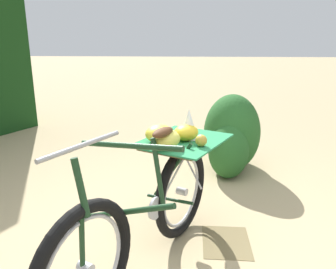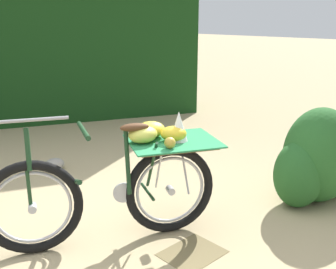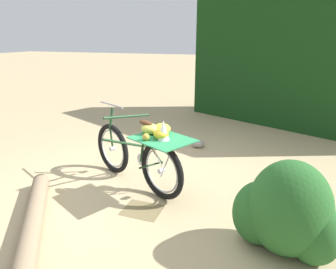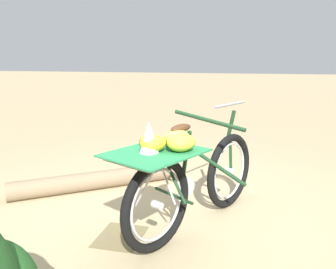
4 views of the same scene
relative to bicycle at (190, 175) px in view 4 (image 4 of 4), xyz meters
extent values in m
plane|color=tan|center=(-0.06, -0.13, -0.49)|extent=(60.00, 60.00, 0.00)
torus|color=black|center=(-0.58, 0.28, -0.13)|extent=(0.68, 0.39, 0.73)
torus|color=#B7B7BC|center=(-0.58, 0.28, -0.13)|extent=(0.52, 0.27, 0.57)
cylinder|color=#B7B7BC|center=(-0.58, 0.28, -0.13)|extent=(0.09, 0.10, 0.06)
torus|color=black|center=(0.36, -0.18, -0.13)|extent=(0.68, 0.39, 0.73)
torus|color=#B7B7BC|center=(0.36, -0.18, -0.13)|extent=(0.52, 0.27, 0.57)
cylinder|color=#B7B7BC|center=(0.36, -0.18, -0.13)|extent=(0.09, 0.10, 0.06)
cylinder|color=#19381E|center=(-0.29, 0.14, 0.04)|extent=(0.34, 0.64, 0.30)
cylinder|color=#19381E|center=(-0.22, 0.11, 0.43)|extent=(0.35, 0.65, 0.11)
cylinder|color=#19381E|center=(0.06, -0.03, 0.14)|extent=(0.08, 0.12, 0.49)
cylinder|color=#19381E|center=(0.19, -0.10, -0.11)|extent=(0.19, 0.35, 0.05)
cylinder|color=#19381E|center=(0.23, -0.12, 0.10)|extent=(0.16, 0.30, 0.47)
cylinder|color=#19381E|center=(-0.59, 0.29, 0.02)|extent=(0.05, 0.06, 0.30)
cylinder|color=#19381E|center=(-0.57, 0.28, 0.32)|extent=(0.07, 0.10, 0.30)
cylinder|color=gray|center=(-0.54, 0.27, 0.53)|extent=(0.48, 0.25, 0.02)
ellipsoid|color=#4C2D19|center=(0.11, -0.06, 0.42)|extent=(0.24, 0.18, 0.06)
cylinder|color=#B7B7BC|center=(0.02, -0.01, -0.10)|extent=(0.15, 0.09, 0.16)
cylinder|color=#B7B7BC|center=(0.28, -0.14, 0.06)|extent=(0.11, 0.19, 0.39)
cylinder|color=#B7B7BC|center=(0.46, -0.24, 0.06)|extent=(0.12, 0.23, 0.39)
cube|color=brown|center=(0.38, -0.19, 0.26)|extent=(0.73, 0.66, 0.02)
cube|color=#287F4C|center=(0.38, -0.19, 0.28)|extent=(0.85, 0.79, 0.01)
ellipsoid|color=yellow|center=(0.31, -0.02, 0.35)|extent=(0.29, 0.28, 0.13)
ellipsoid|color=gold|center=(0.37, -0.21, 0.35)|extent=(0.26, 0.26, 0.12)
ellipsoid|color=#CCC64C|center=(0.18, -0.08, 0.35)|extent=(0.27, 0.24, 0.13)
sphere|color=#B29333|center=(0.23, -0.32, 0.33)|extent=(0.08, 0.08, 0.08)
sphere|color=gold|center=(0.34, -0.22, 0.33)|extent=(0.08, 0.08, 0.08)
cone|color=white|center=(0.41, -0.23, 0.40)|extent=(0.19, 0.19, 0.23)
cylinder|color=#7F6B51|center=(-0.68, -1.21, -0.39)|extent=(1.24, 1.56, 0.20)
cube|color=olive|center=(0.25, -0.53, -0.49)|extent=(0.44, 0.36, 0.01)
camera|label=1|loc=(-2.01, -0.25, 1.01)|focal=35.54mm
camera|label=2|loc=(-1.68, -2.30, 1.20)|focal=42.84mm
camera|label=3|loc=(1.57, -3.30, 1.42)|focal=32.37mm
camera|label=4|loc=(2.71, 0.48, 0.95)|focal=37.33mm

